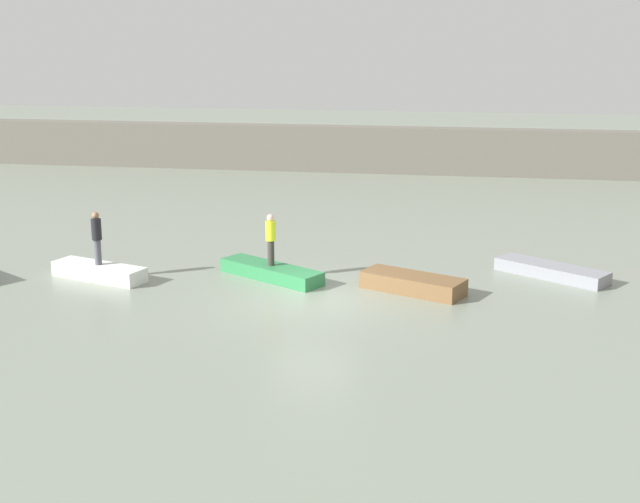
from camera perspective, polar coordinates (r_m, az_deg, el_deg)
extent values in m
plane|color=gray|center=(26.02, -0.46, -3.20)|extent=(120.00, 120.00, 0.00)
cube|color=#666056|center=(48.71, 4.36, 6.70)|extent=(80.00, 1.20, 2.55)
cube|color=white|center=(28.99, -14.35, -1.29)|extent=(3.40, 1.90, 0.48)
cube|color=#2D7F47|center=(28.18, -3.23, -1.34)|extent=(3.74, 2.75, 0.44)
cube|color=brown|center=(26.89, 6.12, -2.10)|extent=(3.39, 2.35, 0.53)
cube|color=gray|center=(29.30, 15.01, -1.24)|extent=(3.66, 2.91, 0.41)
cylinder|color=#38332D|center=(28.01, -3.25, -0.09)|extent=(0.22, 0.22, 0.83)
cylinder|color=#D8F226|center=(27.84, -3.27, 1.37)|extent=(0.32, 0.32, 0.63)
sphere|color=beige|center=(27.74, -3.29, 2.23)|extent=(0.24, 0.24, 0.24)
cylinder|color=#4C4C56|center=(28.82, -14.43, -0.04)|extent=(0.22, 0.22, 0.83)
cylinder|color=black|center=(28.65, -14.52, 1.43)|extent=(0.32, 0.32, 0.68)
sphere|color=#936B4C|center=(28.55, -14.58, 2.32)|extent=(0.23, 0.23, 0.23)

